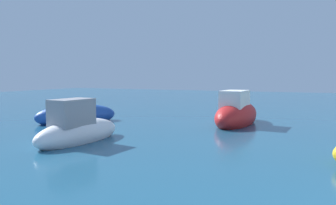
# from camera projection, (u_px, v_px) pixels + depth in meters

# --- Properties ---
(moored_boat_2) EXTENTS (1.40, 3.63, 1.65)m
(moored_boat_2) POSITION_uv_depth(u_px,v_px,m) (77.00, 130.00, 11.18)
(moored_boat_2) COLOR white
(moored_boat_2) RESTS_ON ground
(moored_boat_4) EXTENTS (1.68, 4.14, 1.81)m
(moored_boat_4) POSITION_uv_depth(u_px,v_px,m) (236.00, 114.00, 15.16)
(moored_boat_4) COLOR #B21E1E
(moored_boat_4) RESTS_ON ground
(moored_boat_6) EXTENTS (3.08, 3.77, 1.09)m
(moored_boat_6) POSITION_uv_depth(u_px,v_px,m) (77.00, 116.00, 15.84)
(moored_boat_6) COLOR #1E479E
(moored_boat_6) RESTS_ON ground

